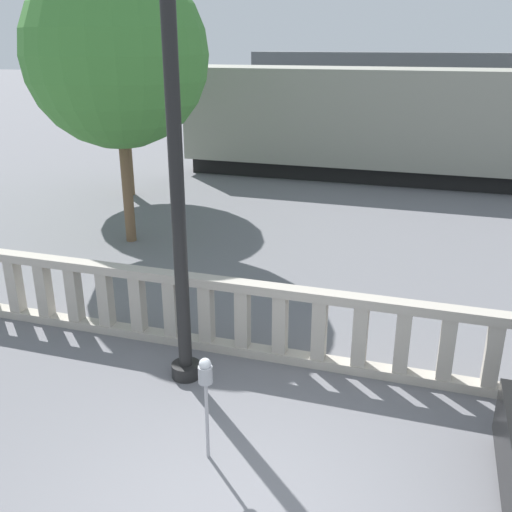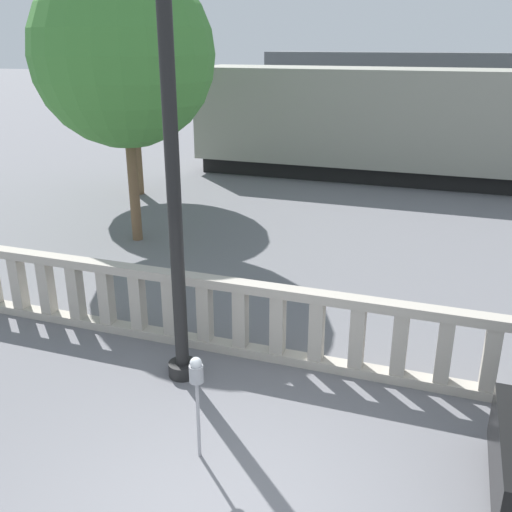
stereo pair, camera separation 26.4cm
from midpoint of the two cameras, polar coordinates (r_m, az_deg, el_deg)
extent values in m
cube|color=#ADA599|center=(8.62, 3.40, -10.17)|extent=(12.01, 0.24, 0.14)
cube|color=#ADA599|center=(8.13, 3.56, -3.76)|extent=(12.01, 0.24, 0.14)
cube|color=#ADA599|center=(10.57, -23.62, -2.72)|extent=(0.20, 0.20, 0.92)
cube|color=#ADA599|center=(10.21, -21.12, -3.17)|extent=(0.20, 0.20, 0.92)
cube|color=#ADA599|center=(9.87, -18.44, -3.63)|extent=(0.20, 0.20, 0.92)
cube|color=#ADA599|center=(9.56, -15.58, -4.13)|extent=(0.20, 0.20, 0.92)
cube|color=#ADA599|center=(9.27, -12.52, -4.64)|extent=(0.20, 0.20, 0.92)
cube|color=#ADA599|center=(9.01, -9.28, -5.17)|extent=(0.20, 0.20, 0.92)
cube|color=#ADA599|center=(8.78, -5.84, -5.71)|extent=(0.20, 0.20, 0.92)
cube|color=#ADA599|center=(8.58, -2.23, -6.25)|extent=(0.20, 0.20, 0.92)
cube|color=#ADA599|center=(8.42, 1.54, -6.79)|extent=(0.20, 0.20, 0.92)
cube|color=#ADA599|center=(8.30, 5.44, -7.32)|extent=(0.20, 0.20, 0.92)
cube|color=#ADA599|center=(8.22, 9.45, -7.83)|extent=(0.20, 0.20, 0.92)
cube|color=#ADA599|center=(8.18, 13.54, -8.31)|extent=(0.20, 0.20, 0.92)
cube|color=#ADA599|center=(8.18, 17.65, -8.74)|extent=(0.20, 0.20, 0.92)
cube|color=#ADA599|center=(8.23, 21.74, -9.13)|extent=(0.20, 0.20, 0.92)
cylinder|color=black|center=(8.35, -7.92, -11.22)|extent=(0.41, 0.41, 0.20)
cylinder|color=black|center=(7.30, -8.96, 7.14)|extent=(0.19, 0.19, 5.21)
cylinder|color=#99999E|center=(6.69, -6.09, -16.04)|extent=(0.04, 0.04, 0.99)
cylinder|color=gray|center=(6.35, -6.30, -11.72)|extent=(0.16, 0.16, 0.20)
sphere|color=#B2B7BC|center=(6.28, -6.34, -10.70)|extent=(0.14, 0.14, 0.14)
cube|color=black|center=(20.38, 21.32, 7.36)|extent=(19.81, 2.14, 0.55)
cube|color=gray|center=(20.08, 22.00, 12.43)|extent=(20.21, 2.67, 3.11)
cube|color=black|center=(30.02, 21.18, 11.28)|extent=(21.68, 2.41, 0.55)
cube|color=#4C5156|center=(29.81, 21.68, 15.05)|extent=(22.13, 3.01, 3.45)
cylinder|color=brown|center=(18.05, -13.23, 10.14)|extent=(0.32, 0.32, 2.69)
sphere|color=#387A33|center=(17.78, -13.99, 18.93)|extent=(3.80, 3.80, 3.80)
cylinder|color=brown|center=(13.67, -13.31, 6.92)|extent=(0.24, 0.24, 2.72)
sphere|color=#428438|center=(13.31, -14.37, 18.93)|extent=(3.99, 3.99, 3.99)
camera|label=1|loc=(0.13, -90.82, -0.31)|focal=40.00mm
camera|label=2|loc=(0.13, 89.18, 0.31)|focal=40.00mm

